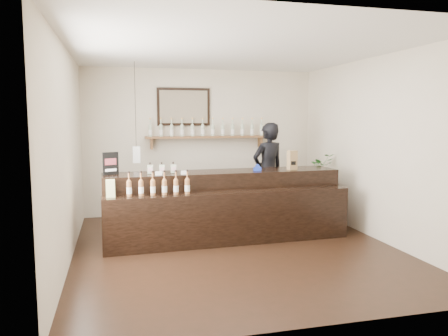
% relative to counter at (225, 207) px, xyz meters
% --- Properties ---
extents(ground, '(5.00, 5.00, 0.00)m').
position_rel_counter_xyz_m(ground, '(0.01, -0.56, -0.49)').
color(ground, black).
rests_on(ground, ground).
extents(room_shell, '(5.00, 5.00, 5.00)m').
position_rel_counter_xyz_m(room_shell, '(0.01, -0.56, 1.22)').
color(room_shell, beige).
rests_on(room_shell, ground).
extents(back_wall_decor, '(2.66, 0.96, 1.69)m').
position_rel_counter_xyz_m(back_wall_decor, '(-0.14, 1.81, 1.27)').
color(back_wall_decor, brown).
rests_on(back_wall_decor, ground).
extents(counter, '(3.72, 1.09, 1.21)m').
position_rel_counter_xyz_m(counter, '(0.00, 0.00, 0.00)').
color(counter, black).
rests_on(counter, ground).
extents(promo_sign, '(0.23, 0.11, 0.34)m').
position_rel_counter_xyz_m(promo_sign, '(-1.71, 0.10, 0.72)').
color(promo_sign, black).
rests_on(promo_sign, counter).
extents(paper_bag, '(0.16, 0.13, 0.31)m').
position_rel_counter_xyz_m(paper_bag, '(1.14, 0.07, 0.70)').
color(paper_bag, olive).
rests_on(paper_bag, counter).
extents(tape_dispenser, '(0.13, 0.08, 0.11)m').
position_rel_counter_xyz_m(tape_dispenser, '(0.55, 0.06, 0.59)').
color(tape_dispenser, '#1832AC').
rests_on(tape_dispenser, counter).
extents(side_cabinet, '(0.44, 0.56, 0.76)m').
position_rel_counter_xyz_m(side_cabinet, '(2.01, 0.77, -0.11)').
color(side_cabinet, brown).
rests_on(side_cabinet, ground).
extents(potted_plant, '(0.48, 0.44, 0.47)m').
position_rel_counter_xyz_m(potted_plant, '(2.01, 0.77, 0.50)').
color(potted_plant, '#326F2C').
rests_on(potted_plant, side_cabinet).
extents(shopkeeper, '(0.85, 0.68, 2.02)m').
position_rel_counter_xyz_m(shopkeeper, '(1.06, 0.99, 0.52)').
color(shopkeeper, black).
rests_on(shopkeeper, ground).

